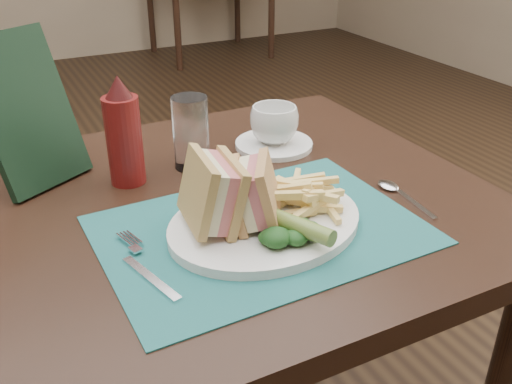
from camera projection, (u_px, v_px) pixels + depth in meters
floor at (153, 352)px, 1.66m from camera, size 7.00×7.00×0.00m
wall_back at (14, 65)px, 4.42m from camera, size 6.00×0.00×6.00m
table_main at (217, 371)px, 1.09m from camera, size 0.90×0.75×0.75m
table_bg_right at (210, 7)px, 4.53m from camera, size 0.90×0.75×0.75m
placemat at (261, 230)px, 0.83m from camera, size 0.47×0.34×0.00m
plate at (265, 223)px, 0.84m from camera, size 0.34×0.29×0.01m
sandwich_half_a at (198, 194)px, 0.78m from camera, size 0.09×0.12×0.11m
sandwich_half_b at (239, 192)px, 0.80m from camera, size 0.11×0.12×0.10m
kale_garnish at (290, 230)px, 0.78m from camera, size 0.11×0.08×0.03m
pickle_spear at (296, 225)px, 0.77m from camera, size 0.07×0.12×0.03m
fries_pile at (302, 192)px, 0.85m from camera, size 0.18×0.20×0.05m
fork at (144, 263)px, 0.75m from camera, size 0.08×0.17×0.01m
spoon at (406, 196)px, 0.92m from camera, size 0.05×0.15×0.01m
saucer at (274, 144)px, 1.11m from camera, size 0.15×0.15×0.01m
coffee_cup at (274, 124)px, 1.09m from camera, size 0.11×0.11×0.07m
drinking_glass at (191, 133)px, 1.00m from camera, size 0.08×0.08×0.13m
ketchup_bottle at (123, 131)px, 0.93m from camera, size 0.08×0.08×0.19m
check_presenter at (26, 111)px, 0.92m from camera, size 0.18×0.16×0.25m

